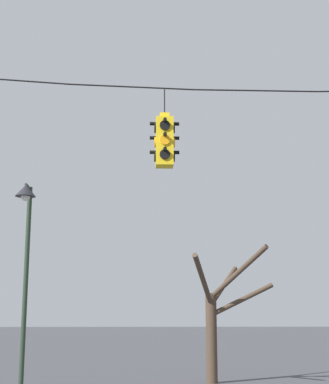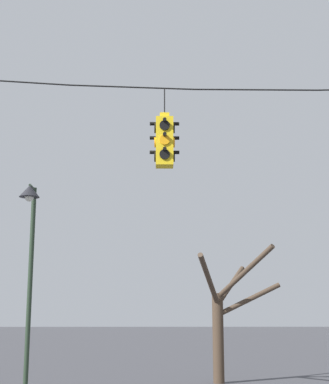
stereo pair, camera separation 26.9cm
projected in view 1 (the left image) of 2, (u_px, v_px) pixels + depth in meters
The scene contains 4 objects.
span_wire at pixel (256, 84), 11.85m from camera, with size 17.39×0.03×0.47m.
traffic_light_over_intersection at pixel (165, 141), 11.52m from camera, with size 0.58×0.58×1.61m.
street_lamp at pixel (25, 238), 14.54m from camera, with size 0.51×0.87×5.42m.
bare_tree at pixel (218, 316), 19.51m from camera, with size 3.00×3.69×4.38m.
Camera 1 is at (-2.30, -10.78, 2.20)m, focal length 55.00 mm.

